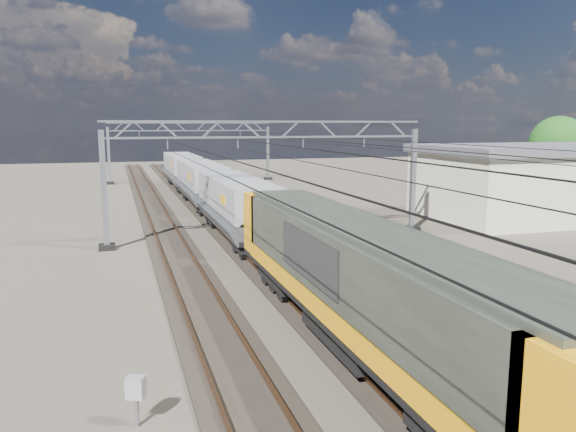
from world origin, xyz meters
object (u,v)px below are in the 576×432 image
object	(u,v)px
catenary_gantry_far	(191,149)
industrial_shed	(548,181)
catenary_gantry_mid	(271,175)
trackside_cabinet	(136,389)
tree_far	(562,147)
hopper_wagon_third	(182,168)
locomotive	(361,279)
hopper_wagon_mid	(202,181)
hopper_wagon_lead	(237,203)

from	to	relation	value
catenary_gantry_far	industrial_shed	xyz separation A→B (m)	(22.00, -34.00, -1.18)
catenary_gantry_mid	trackside_cabinet	size ratio (longest dim) A/B	16.40
trackside_cabinet	tree_far	size ratio (longest dim) A/B	0.16
trackside_cabinet	industrial_shed	distance (m)	37.56
hopper_wagon_third	trackside_cabinet	xyz separation A→B (m)	(-6.65, -48.44, -1.31)
catenary_gantry_far	trackside_cabinet	world-z (taller)	catenary_gantry_far
hopper_wagon_third	industrial_shed	size ratio (longest dim) A/B	0.70
locomotive	hopper_wagon_mid	world-z (taller)	locomotive
hopper_wagon_lead	hopper_wagon_third	distance (m)	28.40
locomotive	hopper_wagon_third	distance (m)	46.10
hopper_wagon_third	tree_far	bearing A→B (deg)	-30.47
hopper_wagon_mid	tree_far	bearing A→B (deg)	-8.47
catenary_gantry_far	locomotive	distance (m)	53.35
catenary_gantry_far	hopper_wagon_lead	xyz separation A→B (m)	(-2.00, -35.60, -1.67)
hopper_wagon_mid	trackside_cabinet	bearing A→B (deg)	-100.98
hopper_wagon_lead	tree_far	size ratio (longest dim) A/B	1.70
hopper_wagon_third	trackside_cabinet	world-z (taller)	hopper_wagon_third
catenary_gantry_far	industrial_shed	distance (m)	40.51
hopper_wagon_third	catenary_gantry_far	bearing A→B (deg)	74.47
locomotive	hopper_wagon_lead	distance (m)	17.70
catenary_gantry_far	tree_far	size ratio (longest dim) A/B	2.60
locomotive	tree_far	xyz separation A→B (m)	(32.32, 27.08, 2.56)
industrial_shed	hopper_wagon_lead	bearing A→B (deg)	-176.19
locomotive	hopper_wagon_third	size ratio (longest dim) A/B	1.62
catenary_gantry_mid	catenary_gantry_far	world-z (taller)	same
locomotive	trackside_cabinet	world-z (taller)	locomotive
locomotive	tree_far	world-z (taller)	tree_far
hopper_wagon_mid	industrial_shed	xyz separation A→B (m)	(24.00, -12.60, 0.49)
catenary_gantry_mid	catenary_gantry_far	size ratio (longest dim) A/B	1.00
catenary_gantry_mid	industrial_shed	xyz separation A→B (m)	(22.00, 2.00, -1.18)
hopper_wagon_mid	tree_far	distance (m)	32.78
hopper_wagon_lead	hopper_wagon_third	xyz separation A→B (m)	(0.00, 28.40, 0.00)
industrial_shed	catenary_gantry_mid	bearing A→B (deg)	-174.81
industrial_shed	tree_far	distance (m)	11.60
catenary_gantry_far	trackside_cabinet	distance (m)	56.38
hopper_wagon_mid	trackside_cabinet	world-z (taller)	hopper_wagon_mid
hopper_wagon_mid	hopper_wagon_third	world-z (taller)	same
catenary_gantry_far	trackside_cabinet	size ratio (longest dim) A/B	16.40
catenary_gantry_far	tree_far	xyz separation A→B (m)	(30.32, -26.21, 0.98)
locomotive	trackside_cabinet	size ratio (longest dim) A/B	17.39
locomotive	hopper_wagon_mid	bearing A→B (deg)	90.00
hopper_wagon_lead	hopper_wagon_mid	world-z (taller)	same
catenary_gantry_mid	hopper_wagon_lead	world-z (taller)	catenary_gantry_mid
tree_far	hopper_wagon_lead	bearing A→B (deg)	-163.80
hopper_wagon_lead	trackside_cabinet	distance (m)	21.15
hopper_wagon_third	tree_far	size ratio (longest dim) A/B	1.70
hopper_wagon_mid	hopper_wagon_third	xyz separation A→B (m)	(0.00, 14.20, 0.00)
hopper_wagon_third	locomotive	bearing A→B (deg)	-90.00
hopper_wagon_third	industrial_shed	distance (m)	35.98
trackside_cabinet	tree_far	bearing A→B (deg)	61.82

